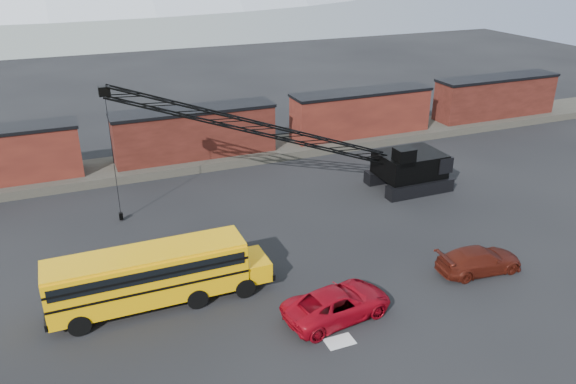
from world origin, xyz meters
The scene contains 10 objects.
ground centered at (0.00, 0.00, 0.00)m, with size 160.00×160.00×0.00m, color black.
gravel_berm centered at (0.00, 22.00, 0.35)m, with size 120.00×5.00×0.70m, color #49453C.
boxcar_mid centered at (0.00, 22.00, 2.76)m, with size 13.70×3.10×4.17m.
boxcar_east_near centered at (16.00, 22.00, 2.76)m, with size 13.70×3.10×4.17m.
boxcar_east_far centered at (32.00, 22.00, 2.76)m, with size 13.70×3.10×4.17m.
snow_patch centered at (0.50, -4.00, 0.01)m, with size 1.40×0.90×0.02m, color silver.
school_bus centered at (-6.94, 2.43, 1.79)m, with size 11.65×2.65×3.19m.
red_pickup centered at (1.29, -2.17, 0.79)m, with size 2.63×5.71×1.59m, color #9C0715.
maroon_suv centered at (10.79, -1.43, 0.74)m, with size 2.07×5.09×1.48m, color #4B150D.
crawler_crane centered at (3.27, 11.88, 5.41)m, with size 24.68×5.08×9.50m.
Camera 1 is at (-9.99, -23.00, 17.38)m, focal length 35.00 mm.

